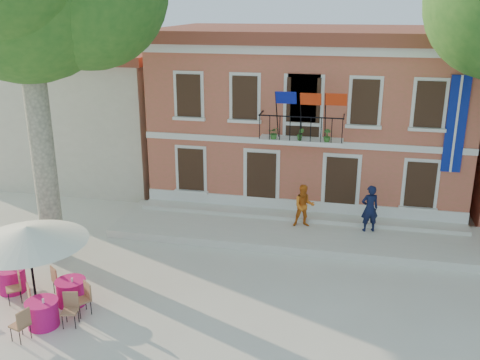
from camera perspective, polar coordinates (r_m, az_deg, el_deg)
name	(u,v)px	position (r m, az deg, el deg)	size (l,w,h in m)	color
ground	(215,286)	(17.25, -2.72, -11.26)	(90.00, 90.00, 0.00)	beige
main_building	(312,112)	(24.98, 7.66, 7.25)	(13.50, 9.59, 7.50)	#CC5B49
neighbor_west	(93,109)	(29.30, -15.38, 7.27)	(9.40, 9.40, 6.40)	beige
terrace	(295,232)	(20.73, 5.84, -5.57)	(14.00, 3.40, 0.30)	silver
patio_umbrella	(27,235)	(16.40, -21.75, -5.46)	(3.39, 3.39, 2.52)	black
pedestrian_navy	(370,208)	(20.62, 13.67, -2.97)	(0.66, 0.43, 1.82)	#0F1532
pedestrian_orange	(304,206)	(20.63, 6.84, -2.76)	(0.81, 0.63, 1.67)	orange
cafe_table_0	(43,312)	(16.09, -20.31, -13.09)	(1.79, 1.82, 0.95)	#D2136B
cafe_table_1	(71,291)	(16.90, -17.56, -11.22)	(1.79, 1.49, 0.95)	#D2136B
cafe_table_3	(12,279)	(18.22, -23.19, -9.64)	(1.54, 1.75, 0.95)	#D2136B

